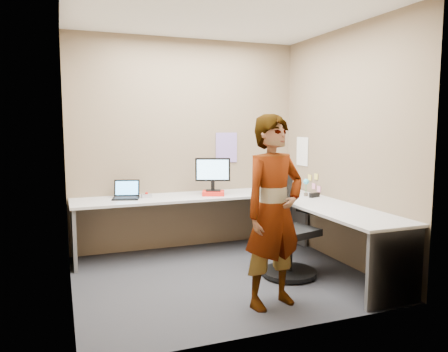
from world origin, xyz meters
name	(u,v)px	position (x,y,z in m)	size (l,w,h in m)	color
ground	(221,277)	(0.00, 0.00, 0.00)	(3.00, 3.00, 0.00)	black
wall_back	(187,144)	(0.00, 1.30, 1.35)	(3.00, 3.00, 0.00)	#756248
wall_right	(344,147)	(1.50, 0.00, 1.35)	(2.70, 2.70, 0.00)	#756248
wall_left	(66,154)	(-1.50, 0.00, 1.35)	(2.70, 2.70, 0.00)	#756248
ceiling	(221,14)	(0.00, 0.00, 2.70)	(3.00, 3.00, 0.00)	white
desk	(245,213)	(0.44, 0.39, 0.59)	(2.98, 2.58, 0.73)	#A7A7A7
paper_ream	(213,193)	(0.22, 0.89, 0.76)	(0.27, 0.20, 0.05)	red
monitor	(213,171)	(0.22, 0.91, 1.03)	(0.42, 0.20, 0.41)	black
laptop	(126,194)	(-0.83, 1.05, 0.79)	(0.36, 0.32, 0.22)	black
trackball_mouse	(146,196)	(-0.59, 1.01, 0.76)	(0.12, 0.08, 0.07)	#B7B7BC
origami	(208,193)	(0.16, 0.90, 0.76)	(0.10, 0.10, 0.06)	white
stapler	(314,195)	(1.33, 0.32, 0.76)	(0.15, 0.04, 0.06)	black
flower	(306,185)	(1.28, 0.44, 0.87)	(0.07, 0.07, 0.22)	brown
calendar_purple	(226,148)	(0.55, 1.29, 1.30)	(0.30, 0.01, 0.40)	#846BB7
calendar_white	(302,151)	(1.49, 0.90, 1.25)	(0.01, 0.28, 0.38)	white
sticky_note_a	(316,177)	(1.49, 0.55, 0.95)	(0.01, 0.07, 0.07)	#F2E059
sticky_note_b	(314,186)	(1.49, 0.60, 0.82)	(0.01, 0.07, 0.07)	pink
sticky_note_c	(319,189)	(1.49, 0.48, 0.80)	(0.01, 0.07, 0.07)	pink
sticky_note_d	(310,178)	(1.49, 0.70, 0.92)	(0.01, 0.07, 0.07)	#F2E059
office_chair	(285,234)	(0.67, -0.16, 0.45)	(0.63, 0.60, 1.10)	black
person	(274,212)	(0.19, -0.82, 0.85)	(0.62, 0.41, 1.70)	#999399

